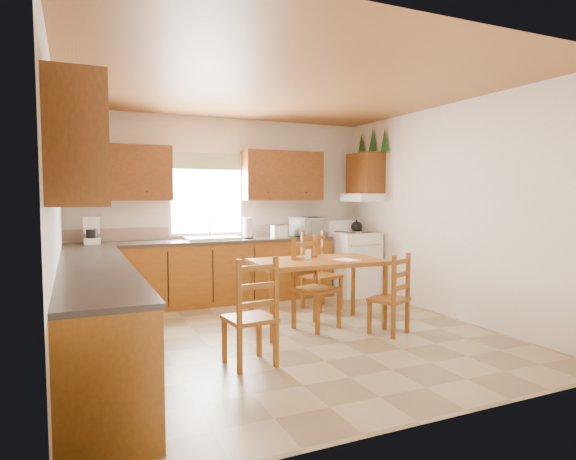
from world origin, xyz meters
name	(u,v)px	position (x,y,z in m)	size (l,w,h in m)	color
floor	(287,336)	(0.00, 0.00, 0.00)	(4.50, 4.50, 0.00)	#94815F
ceiling	(287,87)	(0.00, 0.00, 2.70)	(4.50, 4.50, 0.00)	#965B2B
wall_left	(56,217)	(-2.25, 0.00, 1.35)	(4.50, 4.50, 0.00)	beige
wall_right	(448,211)	(2.25, 0.00, 1.35)	(4.50, 4.50, 0.00)	beige
wall_back	(226,209)	(0.00, 2.25, 1.35)	(4.50, 4.50, 0.00)	beige
wall_front	(426,225)	(0.00, -2.25, 1.35)	(4.50, 4.50, 0.00)	beige
lower_cab_back	(207,273)	(-0.38, 1.95, 0.44)	(3.75, 0.60, 0.88)	brown
lower_cab_left	(96,318)	(-1.95, -0.15, 0.44)	(0.60, 3.60, 0.88)	brown
counter_back	(207,241)	(-0.38, 1.95, 0.90)	(3.75, 0.63, 0.04)	#39332E
counter_left	(94,268)	(-1.95, -0.15, 0.90)	(0.63, 3.60, 0.04)	#39332E
backsplash	(202,232)	(-0.38, 2.24, 1.01)	(3.75, 0.01, 0.18)	gray
upper_cab_back_left	(118,173)	(-1.55, 2.08, 1.85)	(1.41, 0.33, 0.75)	#623314
upper_cab_back_right	(283,176)	(0.86, 2.08, 1.85)	(1.25, 0.33, 0.75)	#623314
upper_cab_left	(75,160)	(-2.08, -0.15, 1.85)	(0.33, 3.60, 0.75)	#623314
upper_cab_stove	(365,173)	(2.08, 1.65, 1.90)	(0.33, 0.62, 0.62)	#623314
range_hood	(362,197)	(2.03, 1.65, 1.52)	(0.44, 0.62, 0.12)	white
window_frame	(207,196)	(-0.30, 2.22, 1.55)	(1.13, 0.02, 1.18)	white
window_pane	(207,196)	(-0.30, 2.21, 1.55)	(1.05, 0.01, 1.10)	white
window_valance	(207,161)	(-0.30, 2.19, 2.05)	(1.19, 0.01, 0.24)	#4F7142
sink_basin	(212,238)	(-0.30, 1.95, 0.94)	(0.75, 0.45, 0.04)	silver
pine_decal_a	(385,140)	(2.21, 1.33, 2.38)	(0.22, 0.22, 0.36)	#1A4519
pine_decal_b	(373,140)	(2.21, 1.65, 2.42)	(0.22, 0.22, 0.36)	#1A4519
pine_decal_c	(361,145)	(2.21, 1.97, 2.38)	(0.22, 0.22, 0.36)	#1A4519
stove	(353,264)	(1.88, 1.66, 0.48)	(0.65, 0.67, 0.96)	white
coffeemaker	(92,232)	(-1.89, 1.98, 1.07)	(0.18, 0.22, 0.31)	white
paper_towel	(247,228)	(0.22, 1.91, 1.07)	(0.13, 0.13, 0.30)	white
toaster	(279,232)	(0.71, 1.88, 1.01)	(0.22, 0.14, 0.18)	white
microwave	(309,227)	(1.25, 1.95, 1.07)	(0.49, 0.35, 0.29)	white
dining_table	(317,294)	(0.47, 0.18, 0.40)	(1.50, 0.86, 0.80)	brown
chair_near_left	(250,311)	(-0.67, -0.68, 0.50)	(0.42, 0.40, 0.99)	brown
chair_near_right	(389,294)	(1.09, -0.36, 0.45)	(0.38, 0.36, 0.90)	brown
chair_far_left	(316,283)	(0.45, 0.16, 0.53)	(0.44, 0.42, 1.06)	brown
chair_far_right	(322,271)	(0.97, 1.01, 0.52)	(0.44, 0.42, 1.05)	brown
table_paper	(346,260)	(0.77, 0.02, 0.80)	(0.21, 0.28, 0.00)	white
table_card	(308,255)	(0.38, 0.25, 0.86)	(0.08, 0.02, 0.11)	white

